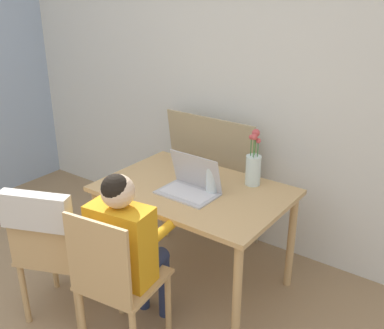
% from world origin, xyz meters
% --- Properties ---
extents(wall_back, '(6.40, 0.05, 2.50)m').
position_xyz_m(wall_back, '(0.00, 2.23, 1.25)').
color(wall_back, silver).
rests_on(wall_back, ground_plane).
extents(dining_table, '(1.16, 0.79, 0.70)m').
position_xyz_m(dining_table, '(0.12, 1.48, 0.62)').
color(dining_table, tan).
rests_on(dining_table, ground_plane).
extents(chair_occupied, '(0.45, 0.45, 0.88)m').
position_xyz_m(chair_occupied, '(0.14, 0.75, 0.45)').
color(chair_occupied, tan).
rests_on(chair_occupied, ground_plane).
extents(chair_spare, '(0.53, 0.55, 0.89)m').
position_xyz_m(chair_spare, '(-0.32, 0.68, 0.59)').
color(chair_spare, tan).
rests_on(chair_spare, ground_plane).
extents(person_seated, '(0.40, 0.46, 1.04)m').
position_xyz_m(person_seated, '(0.13, 0.86, 0.64)').
color(person_seated, orange).
rests_on(person_seated, ground_plane).
extents(laptop, '(0.36, 0.25, 0.24)m').
position_xyz_m(laptop, '(0.14, 1.42, 0.76)').
color(laptop, '#B2B2B7').
rests_on(laptop, dining_table).
extents(flower_vase, '(0.10, 0.10, 0.36)m').
position_xyz_m(flower_vase, '(0.39, 1.75, 0.83)').
color(flower_vase, silver).
rests_on(flower_vase, dining_table).
extents(water_bottle, '(0.07, 0.07, 0.20)m').
position_xyz_m(water_bottle, '(0.25, 1.49, 0.80)').
color(water_bottle, silver).
rests_on(water_bottle, dining_table).
extents(cardboard_panel, '(0.77, 0.15, 0.99)m').
position_xyz_m(cardboard_panel, '(-0.14, 2.10, 0.49)').
color(cardboard_panel, tan).
rests_on(cardboard_panel, ground_plane).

